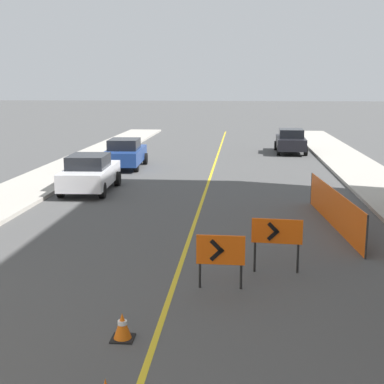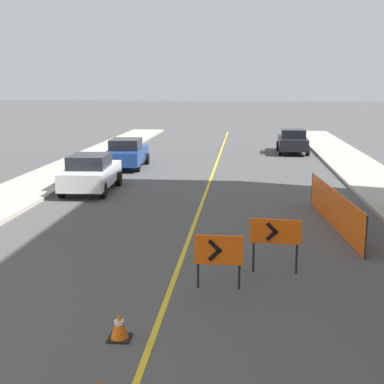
% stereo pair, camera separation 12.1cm
% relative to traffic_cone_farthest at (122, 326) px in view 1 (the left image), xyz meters
% --- Properties ---
extents(lane_stripe, '(0.12, 59.03, 0.01)m').
position_rel_traffic_cone_farthest_xyz_m(lane_stripe, '(0.58, 12.83, -0.24)').
color(lane_stripe, gold).
rests_on(lane_stripe, ground_plane).
extents(sidewalk_left, '(2.95, 59.03, 0.15)m').
position_rel_traffic_cone_farthest_xyz_m(sidewalk_left, '(-7.09, 12.83, -0.17)').
color(sidewalk_left, '#ADA89E').
rests_on(sidewalk_left, ground_plane).
extents(traffic_cone_farthest, '(0.40, 0.40, 0.50)m').
position_rel_traffic_cone_farthest_xyz_m(traffic_cone_farthest, '(0.00, 0.00, 0.00)').
color(traffic_cone_farthest, black).
rests_on(traffic_cone_farthest, ground_plane).
extents(arrow_barricade_primary, '(1.08, 0.10, 1.23)m').
position_rel_traffic_cone_farthest_xyz_m(arrow_barricade_primary, '(1.65, 2.60, 0.61)').
color(arrow_barricade_primary, '#EF560C').
rests_on(arrow_barricade_primary, ground_plane).
extents(arrow_barricade_secondary, '(1.22, 0.16, 1.33)m').
position_rel_traffic_cone_farthest_xyz_m(arrow_barricade_secondary, '(2.95, 3.76, 0.73)').
color(arrow_barricade_secondary, '#EF560C').
rests_on(arrow_barricade_secondary, ground_plane).
extents(safety_mesh_fence, '(0.64, 6.60, 1.19)m').
position_rel_traffic_cone_farthest_xyz_m(safety_mesh_fence, '(5.06, 8.24, 0.35)').
color(safety_mesh_fence, '#EF560C').
rests_on(safety_mesh_fence, ground_plane).
extents(parked_car_curb_near, '(2.00, 4.38, 1.59)m').
position_rel_traffic_cone_farthest_xyz_m(parked_car_curb_near, '(-4.28, 13.05, 0.56)').
color(parked_car_curb_near, silver).
rests_on(parked_car_curb_near, ground_plane).
extents(parked_car_curb_mid, '(2.01, 4.38, 1.59)m').
position_rel_traffic_cone_farthest_xyz_m(parked_car_curb_mid, '(-4.18, 19.55, 0.56)').
color(parked_car_curb_mid, navy).
rests_on(parked_car_curb_mid, ground_plane).
extents(parked_car_curb_far, '(1.95, 4.36, 1.59)m').
position_rel_traffic_cone_farthest_xyz_m(parked_car_curb_far, '(5.31, 26.81, 0.56)').
color(parked_car_curb_far, black).
rests_on(parked_car_curb_far, ground_plane).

